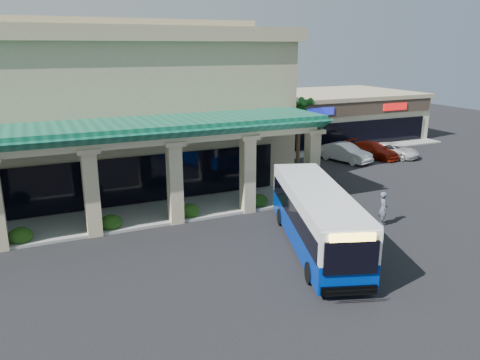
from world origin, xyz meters
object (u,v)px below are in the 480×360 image
pedestrian (383,209)px  car_red (372,150)px  car_gray (393,150)px  transit_bus (316,219)px  car_white (345,153)px

pedestrian → car_red: bearing=-11.4°
car_red → car_gray: car_red is taller
transit_bus → car_white: (12.43, 14.37, -0.73)m
car_white → car_red: bearing=-14.6°
transit_bus → car_gray: size_ratio=2.39×
transit_bus → car_white: size_ratio=2.26×
transit_bus → car_white: transit_bus is taller
car_red → car_gray: (1.89, -0.59, -0.08)m
transit_bus → car_gray: (17.45, 13.93, -0.89)m
pedestrian → car_white: size_ratio=0.40×
car_white → car_red: size_ratio=0.98×
transit_bus → car_red: (15.56, 14.52, -0.81)m
transit_bus → pedestrian: (5.13, 1.02, -0.55)m
transit_bus → car_red: bearing=61.7°
transit_bus → car_white: 19.01m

